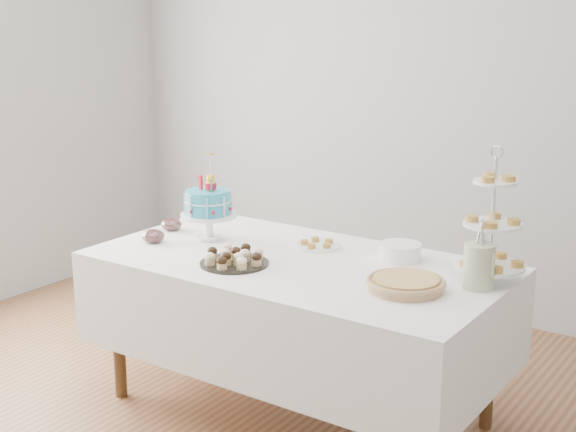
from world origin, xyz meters
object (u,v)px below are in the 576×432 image
Objects in this scene: cupcake_tray at (234,257)px; tiered_stand at (492,225)px; jam_bowl_b at (171,225)px; pastry_plate at (317,244)px; jam_bowl_a at (153,236)px; table at (296,306)px; pie at (406,283)px; birthday_cake at (209,217)px; plate_stack at (400,252)px; utensil_pitcher at (479,264)px.

tiered_stand reaches higher than cupcake_tray.
jam_bowl_b is (-1.68, -0.17, -0.21)m from tiered_stand.
jam_bowl_a is (-0.72, -0.39, 0.02)m from pastry_plate.
table is 5.79× the size of pie.
pastry_plate is 2.01× the size of jam_bowl_b.
pastry_plate is (0.53, 0.19, -0.10)m from birthday_cake.
utensil_pitcher is (0.45, -0.17, 0.06)m from plate_stack.
pastry_plate is at bearing -174.48° from utensil_pitcher.
tiered_stand is (1.04, 0.45, 0.21)m from cupcake_tray.
plate_stack is 0.43m from pastry_plate.
pastry_plate is at bearing 98.29° from table.
plate_stack is 1.74× the size of jam_bowl_a.
jam_bowl_b is at bearing -170.06° from plate_stack.
tiered_stand is 2.01× the size of utensil_pitcher.
plate_stack reaches higher than cupcake_tray.
pie is 3.03× the size of jam_bowl_b.
jam_bowl_b reaches higher than table.
table is at bearing -159.07° from utensil_pitcher.
table is 0.99m from tiered_stand.
tiered_stand is at bearing 103.83° from utensil_pitcher.
utensil_pitcher reaches higher than pastry_plate.
utensil_pitcher reaches higher than pie.
tiered_stand reaches higher than jam_bowl_b.
pastry_plate is at bearing 27.61° from birthday_cake.
cupcake_tray is at bearing -110.24° from pastry_plate.
plate_stack is at bearing 20.94° from jam_bowl_a.
pie is 0.32m from utensil_pitcher.
birthday_cake is at bearing 144.80° from cupcake_tray.
tiered_stand is 5.16× the size of jam_bowl_a.
utensil_pitcher is at bearing 7.25° from table.
pie reaches higher than pastry_plate.
cupcake_tray reaches higher than pastry_plate.
utensil_pitcher is at bearing 1.46° from jam_bowl_b.
birthday_cake is 0.45m from cupcake_tray.
cupcake_tray is at bearing -140.02° from plate_stack.
pie is 0.42m from plate_stack.
plate_stack is 0.49m from utensil_pitcher.
tiered_stand is at bearing 23.38° from cupcake_tray.
plate_stack is 0.68× the size of utensil_pitcher.
tiered_stand is (0.84, 0.23, 0.47)m from table.
pastry_plate is at bearing 28.44° from jam_bowl_a.
table is 17.53× the size of jam_bowl_b.
pastry_plate is (-0.43, -0.05, -0.02)m from plate_stack.
birthday_cake is 0.29m from jam_bowl_b.
cupcake_tray is (-0.20, -0.22, 0.26)m from table.
pie is at bearing -126.91° from utensil_pitcher.
jam_bowl_a is at bearing -166.17° from tiered_stand.
jam_bowl_b is (-0.28, 0.02, -0.09)m from birthday_cake.
cupcake_tray is 1.09× the size of utensil_pitcher.
pie is at bearing 1.58° from birthday_cake.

